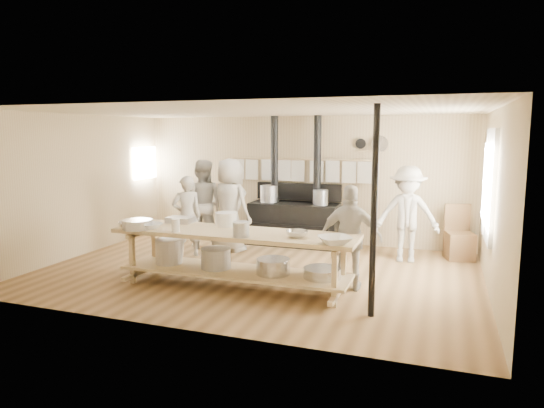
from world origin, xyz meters
name	(u,v)px	position (x,y,z in m)	size (l,w,h in m)	color
ground	(257,271)	(0.00, 0.00, 0.00)	(7.00, 7.00, 0.00)	brown
room_shell	(257,173)	(0.00, 0.00, 1.62)	(7.00, 7.00, 7.00)	tan
window_right	(490,185)	(3.47, 0.60, 1.50)	(0.09, 1.50, 1.65)	beige
left_opening	(145,163)	(-3.45, 2.00, 1.60)	(0.00, 0.90, 0.90)	white
stove	(294,219)	(-0.01, 2.12, 0.52)	(1.90, 0.75, 2.60)	black
towel_rail	(299,168)	(0.00, 2.40, 1.55)	(3.00, 0.04, 0.47)	tan
back_wall_shelf	(372,146)	(1.46, 2.43, 2.00)	(0.63, 0.14, 0.32)	tan
prep_table	(234,253)	(-0.01, -0.90, 0.52)	(3.60, 0.90, 0.85)	tan
support_post	(374,213)	(2.05, -1.35, 1.30)	(0.08, 0.08, 2.60)	black
cook_far_left	(187,216)	(-1.58, 0.52, 0.75)	(0.55, 0.36, 1.49)	#B3AC9F
cook_left	(202,204)	(-1.65, 1.26, 0.87)	(0.85, 0.66, 1.75)	#B3AC9F
cook_center	(230,205)	(-1.01, 1.18, 0.89)	(0.87, 0.57, 1.78)	#B3AC9F
cook_right	(351,238)	(1.60, -0.41, 0.77)	(0.90, 0.37, 1.53)	#B3AC9F
cook_by_window	(407,214)	(2.25, 1.48, 0.85)	(1.10, 0.63, 1.70)	#B3AC9F
chair	(459,243)	(3.14, 1.97, 0.29)	(0.56, 0.56, 0.98)	brown
bowl_white_a	(150,226)	(-1.25, -1.16, 0.89)	(0.34, 0.34, 0.08)	white
bowl_steel_a	(130,225)	(-1.55, -1.23, 0.90)	(0.33, 0.33, 0.10)	silver
bowl_white_b	(335,240)	(1.55, -1.23, 0.90)	(0.42, 0.42, 0.10)	white
bowl_steel_b	(297,234)	(0.98, -1.00, 0.90)	(0.30, 0.30, 0.09)	silver
roasting_pan	(180,220)	(-1.08, -0.57, 0.90)	(0.41, 0.27, 0.09)	#B2B2B7
mixing_bowl_large	(137,224)	(-1.42, -1.23, 0.92)	(0.44, 0.44, 0.14)	silver
bucket_galv	(241,229)	(0.25, -1.23, 0.96)	(0.23, 0.23, 0.21)	gray
deep_bowl_enamel	(226,219)	(-0.28, -0.57, 0.95)	(0.33, 0.33, 0.21)	white
pitcher	(176,225)	(-0.77, -1.23, 0.94)	(0.12, 0.12, 0.19)	white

